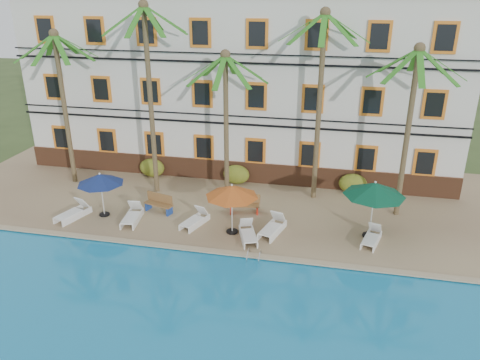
% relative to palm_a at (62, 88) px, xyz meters
% --- Properties ---
extents(ground, '(100.00, 100.00, 0.00)m').
position_rel_palm_a_xyz_m(ground, '(8.73, -4.97, -5.64)').
color(ground, '#384C23').
rests_on(ground, ground).
extents(pool_deck, '(30.00, 12.00, 0.25)m').
position_rel_palm_a_xyz_m(pool_deck, '(8.73, 0.03, -5.51)').
color(pool_deck, tan).
rests_on(pool_deck, ground).
extents(swimming_pool, '(26.00, 12.00, 0.20)m').
position_rel_palm_a_xyz_m(swimming_pool, '(8.73, -11.97, -5.54)').
color(swimming_pool, '#1882BA').
rests_on(swimming_pool, ground).
extents(pool_coping, '(30.00, 0.35, 0.06)m').
position_rel_palm_a_xyz_m(pool_coping, '(8.73, -5.87, -5.36)').
color(pool_coping, tan).
rests_on(pool_coping, pool_deck).
extents(hotel_building, '(25.40, 6.44, 10.22)m').
position_rel_palm_a_xyz_m(hotel_building, '(8.73, 5.01, -0.26)').
color(hotel_building, silver).
rests_on(hotel_building, pool_deck).
extents(palm_a, '(4.26, 4.26, 8.45)m').
position_rel_palm_a_xyz_m(palm_a, '(0.00, 0.00, 0.00)').
color(palm_a, brown).
rests_on(palm_a, pool_deck).
extents(palm_b, '(4.26, 4.26, 9.88)m').
position_rel_palm_a_xyz_m(palm_b, '(5.15, -0.31, 0.80)').
color(palm_b, brown).
rests_on(palm_b, pool_deck).
extents(palm_c, '(4.26, 4.26, 7.65)m').
position_rel_palm_a_xyz_m(palm_c, '(9.04, -0.01, -0.46)').
color(palm_c, brown).
rests_on(palm_c, pool_deck).
extents(palm_d, '(4.26, 4.26, 9.59)m').
position_rel_palm_a_xyz_m(palm_d, '(13.64, 0.66, 0.64)').
color(palm_d, brown).
rests_on(palm_d, pool_deck).
extents(palm_e, '(4.26, 4.26, 8.23)m').
position_rel_palm_a_xyz_m(palm_e, '(17.79, -0.53, -0.13)').
color(palm_e, brown).
rests_on(palm_e, pool_deck).
extents(shrub_left, '(1.50, 0.90, 1.10)m').
position_rel_palm_a_xyz_m(shrub_left, '(4.11, 1.63, -4.84)').
color(shrub_left, '#1F5919').
rests_on(shrub_left, pool_deck).
extents(shrub_mid, '(1.50, 0.90, 1.10)m').
position_rel_palm_a_xyz_m(shrub_mid, '(9.20, 1.63, -4.84)').
color(shrub_mid, '#1F5919').
rests_on(shrub_mid, pool_deck).
extents(shrub_right, '(1.50, 0.90, 1.10)m').
position_rel_palm_a_xyz_m(shrub_right, '(15.68, 1.63, -4.84)').
color(shrub_right, '#1F5919').
rests_on(shrub_right, pool_deck).
extents(umbrella_blue, '(2.25, 2.25, 2.25)m').
position_rel_palm_a_xyz_m(umbrella_blue, '(3.71, -3.65, -3.47)').
color(umbrella_blue, black).
rests_on(umbrella_blue, pool_deck).
extents(umbrella_red, '(2.40, 2.40, 2.40)m').
position_rel_palm_a_xyz_m(umbrella_red, '(10.26, -4.04, -3.34)').
color(umbrella_red, black).
rests_on(umbrella_red, pool_deck).
extents(umbrella_green, '(2.71, 2.71, 2.70)m').
position_rel_palm_a_xyz_m(umbrella_green, '(16.39, -3.11, -3.08)').
color(umbrella_green, black).
rests_on(umbrella_green, pool_deck).
extents(lounger_a, '(1.19, 1.97, 0.88)m').
position_rel_palm_a_xyz_m(lounger_a, '(2.38, -4.22, -5.10)').
color(lounger_a, white).
rests_on(lounger_a, pool_deck).
extents(lounger_b, '(0.89, 1.91, 0.87)m').
position_rel_palm_a_xyz_m(lounger_b, '(5.33, -3.95, -5.10)').
color(lounger_b, white).
rests_on(lounger_b, pool_deck).
extents(lounger_c, '(1.12, 1.81, 0.81)m').
position_rel_palm_a_xyz_m(lounger_c, '(8.38, -3.68, -5.13)').
color(lounger_c, white).
rests_on(lounger_c, pool_deck).
extents(lounger_d, '(1.18, 1.87, 0.83)m').
position_rel_palm_a_xyz_m(lounger_d, '(11.08, -4.47, -5.12)').
color(lounger_d, white).
rests_on(lounger_d, pool_deck).
extents(lounger_e, '(1.14, 1.99, 0.89)m').
position_rel_palm_a_xyz_m(lounger_e, '(12.08, -3.70, -5.10)').
color(lounger_e, white).
rests_on(lounger_e, pool_deck).
extents(lounger_f, '(1.01, 1.75, 0.78)m').
position_rel_palm_a_xyz_m(lounger_f, '(16.46, -3.67, -5.13)').
color(lounger_f, white).
rests_on(lounger_f, pool_deck).
extents(bench_left, '(1.57, 0.87, 0.93)m').
position_rel_palm_a_xyz_m(bench_left, '(6.24, -2.70, -4.92)').
color(bench_left, olive).
rests_on(bench_left, pool_deck).
extents(bench_right, '(1.56, 0.75, 0.93)m').
position_rel_palm_a_xyz_m(bench_right, '(10.39, -1.92, -4.92)').
color(bench_right, olive).
rests_on(bench_right, pool_deck).
extents(pool_ladder, '(0.54, 0.74, 0.74)m').
position_rel_palm_a_xyz_m(pool_ladder, '(11.64, -5.97, -5.39)').
color(pool_ladder, silver).
rests_on(pool_ladder, ground).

